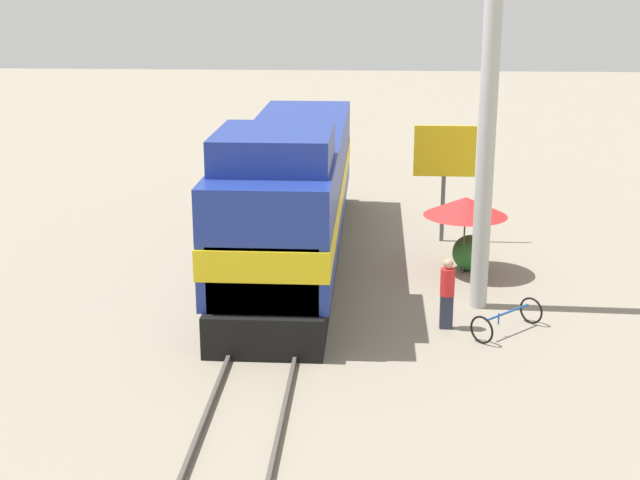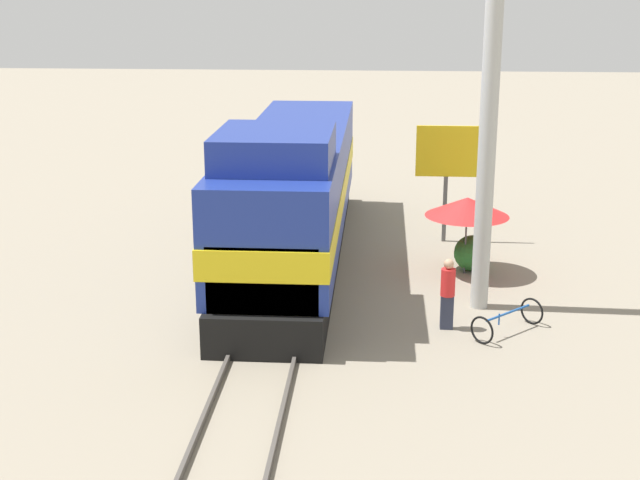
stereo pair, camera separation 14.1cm
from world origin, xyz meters
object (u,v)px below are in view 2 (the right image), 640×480
object	(u,v)px
locomotive	(293,196)
utility_pole	(490,89)
person_bystander	(448,291)
bicycle	(508,320)
billboard_sign	(447,158)
vendor_umbrella	(467,207)

from	to	relation	value
locomotive	utility_pole	bearing A→B (deg)	-33.26
locomotive	person_bystander	size ratio (longest dim) A/B	8.68
utility_pole	bicycle	xyz separation A→B (m)	(0.47, -1.75, -5.10)
locomotive	utility_pole	size ratio (longest dim) A/B	1.38
billboard_sign	bicycle	distance (m)	8.01
vendor_umbrella	billboard_sign	size ratio (longest dim) A/B	0.64
billboard_sign	person_bystander	xyz separation A→B (m)	(-0.40, -7.38, -1.73)
utility_pole	person_bystander	bearing A→B (deg)	-120.89
locomotive	vendor_umbrella	world-z (taller)	locomotive
person_bystander	bicycle	size ratio (longest dim) A/B	0.95
locomotive	bicycle	size ratio (longest dim) A/B	8.25
vendor_umbrella	billboard_sign	xyz separation A→B (m)	(-0.38, 3.19, 0.74)
locomotive	utility_pole	distance (m)	6.93
utility_pole	bicycle	bearing A→B (deg)	-74.92
locomotive	vendor_umbrella	bearing A→B (deg)	-7.35
locomotive	bicycle	world-z (taller)	locomotive
locomotive	person_bystander	xyz separation A→B (m)	(4.10, -4.83, -1.05)
locomotive	person_bystander	bearing A→B (deg)	-49.61
locomotive	vendor_umbrella	xyz separation A→B (m)	(4.88, -0.63, -0.06)
billboard_sign	locomotive	bearing A→B (deg)	-150.43
person_bystander	locomotive	bearing A→B (deg)	130.39
utility_pole	billboard_sign	distance (m)	6.50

